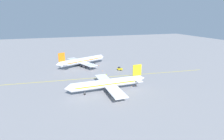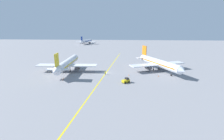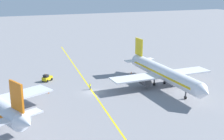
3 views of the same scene
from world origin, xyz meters
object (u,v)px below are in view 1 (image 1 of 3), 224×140
(traffic_cone_near_nose, at_px, (132,86))
(traffic_cone_by_wingtip, at_px, (103,71))
(ground_crew_worker, at_px, (106,75))
(traffic_cone_far_edge, at_px, (98,65))
(airplane_adjacent_stand, at_px, (82,61))
(baggage_tug_white, at_px, (120,69))
(traffic_cone_mid_apron, at_px, (136,85))
(airplane_at_gate, at_px, (108,83))

(traffic_cone_near_nose, distance_m, traffic_cone_by_wingtip, 27.55)
(ground_crew_worker, distance_m, traffic_cone_far_edge, 23.02)
(traffic_cone_far_edge, bearing_deg, airplane_adjacent_stand, 81.13)
(baggage_tug_white, distance_m, traffic_cone_mid_apron, 25.01)
(traffic_cone_far_edge, bearing_deg, airplane_at_gate, 171.91)
(baggage_tug_white, bearing_deg, traffic_cone_by_wingtip, 82.41)
(airplane_adjacent_stand, distance_m, baggage_tug_white, 25.41)
(airplane_at_gate, xyz_separation_m, airplane_adjacent_stand, (43.03, 4.37, 0.00))
(traffic_cone_near_nose, distance_m, traffic_cone_far_edge, 39.76)
(traffic_cone_mid_apron, bearing_deg, traffic_cone_far_edge, 12.06)
(airplane_at_gate, height_order, airplane_adjacent_stand, same)
(airplane_at_gate, height_order, traffic_cone_by_wingtip, airplane_at_gate)
(traffic_cone_by_wingtip, bearing_deg, airplane_at_gate, 169.51)
(ground_crew_worker, relative_size, traffic_cone_mid_apron, 3.05)
(ground_crew_worker, xyz_separation_m, traffic_cone_far_edge, (22.97, -1.34, -0.63))
(airplane_adjacent_stand, distance_m, traffic_cone_near_nose, 44.18)
(traffic_cone_near_nose, bearing_deg, traffic_cone_by_wingtip, 13.94)
(ground_crew_worker, bearing_deg, traffic_cone_by_wingtip, -4.39)
(traffic_cone_near_nose, distance_m, traffic_cone_mid_apron, 2.25)
(traffic_cone_by_wingtip, bearing_deg, airplane_adjacent_stand, 34.47)
(ground_crew_worker, relative_size, traffic_cone_by_wingtip, 3.05)
(baggage_tug_white, bearing_deg, traffic_cone_far_edge, 34.78)
(baggage_tug_white, xyz_separation_m, traffic_cone_far_edge, (13.91, 9.66, -0.63))
(baggage_tug_white, relative_size, traffic_cone_far_edge, 5.87)
(ground_crew_worker, bearing_deg, airplane_at_gate, 166.16)
(ground_crew_worker, height_order, traffic_cone_far_edge, ground_crew_worker)
(traffic_cone_mid_apron, xyz_separation_m, traffic_cone_by_wingtip, (26.32, 8.85, 0.00))
(airplane_adjacent_stand, bearing_deg, traffic_cone_near_nose, -158.20)
(airplane_adjacent_stand, relative_size, traffic_cone_mid_apron, 61.34)
(airplane_adjacent_stand, xyz_separation_m, traffic_cone_mid_apron, (-40.48, -18.57, -3.43))
(airplane_adjacent_stand, xyz_separation_m, traffic_cone_far_edge, (-1.60, -10.26, -3.43))
(airplane_adjacent_stand, relative_size, traffic_cone_by_wingtip, 61.34)
(airplane_at_gate, relative_size, ground_crew_worker, 21.13)
(airplane_adjacent_stand, height_order, traffic_cone_mid_apron, airplane_adjacent_stand)
(ground_crew_worker, bearing_deg, traffic_cone_mid_apron, -148.75)
(traffic_cone_mid_apron, distance_m, traffic_cone_far_edge, 39.75)
(baggage_tug_white, bearing_deg, airplane_adjacent_stand, 52.09)
(airplane_adjacent_stand, bearing_deg, airplane_at_gate, -174.20)
(airplane_adjacent_stand, height_order, traffic_cone_far_edge, airplane_adjacent_stand)
(traffic_cone_near_nose, bearing_deg, traffic_cone_mid_apron, -79.33)
(airplane_at_gate, distance_m, traffic_cone_mid_apron, 14.83)
(airplane_at_gate, relative_size, airplane_adjacent_stand, 1.05)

